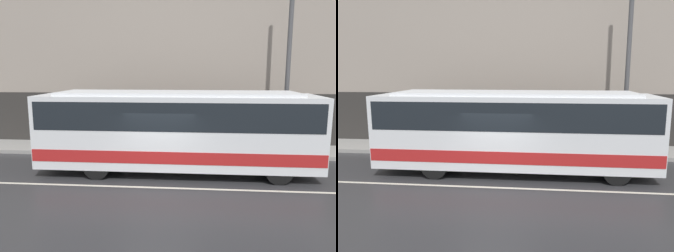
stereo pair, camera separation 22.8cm
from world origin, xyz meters
TOP-DOWN VIEW (x-y plane):
  - ground_plane at (0.00, 0.00)m, footprint 60.00×60.00m
  - sidewalk at (0.00, 5.21)m, footprint 60.00×2.42m
  - building_facade at (0.00, 6.56)m, footprint 60.00×0.35m
  - lane_stripe at (0.00, 0.00)m, footprint 54.00×0.14m
  - transit_bus at (0.55, 1.87)m, footprint 10.59×2.61m
  - utility_pole_near at (5.34, 4.53)m, footprint 0.20×0.20m
  - pedestrian_waiting at (1.43, 5.04)m, footprint 0.36×0.36m

SIDE VIEW (x-z plane):
  - ground_plane at x=0.00m, z-range 0.00..0.00m
  - lane_stripe at x=0.00m, z-range 0.00..0.01m
  - sidewalk at x=0.00m, z-range 0.00..0.17m
  - pedestrian_waiting at x=1.43m, z-range 0.11..1.66m
  - transit_bus at x=0.55m, z-range 0.20..3.38m
  - utility_pole_near at x=5.34m, z-range 0.17..8.56m
  - building_facade at x=0.00m, z-range -0.20..11.05m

